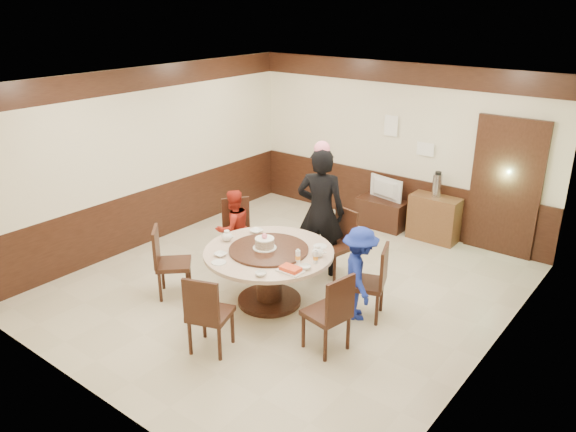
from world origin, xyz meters
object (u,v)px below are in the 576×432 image
Objects in this scene: person_standing at (321,212)px; person_blue at (360,274)px; thermos at (437,185)px; banquet_table at (269,266)px; tv_stand at (382,213)px; birthday_cake at (265,243)px; side_cabinet at (434,218)px; shrimp_platter at (291,270)px; television at (383,189)px; person_red at (233,228)px.

person_standing reaches higher than person_blue.
banquet_table is at bearing -103.91° from thermos.
thermos is (0.94, 0.03, 0.69)m from tv_stand.
person_blue is at bearing 20.82° from birthday_cake.
person_standing is 2.35m from side_cabinet.
television is (-0.71, 3.53, -0.08)m from shrimp_platter.
birthday_cake is 3.32m from tv_stand.
tv_stand is 0.96m from side_cabinet.
birthday_cake is 3.40m from thermos.
person_blue is 3.08m from television.
person_standing is 1.59× the size of person_red.
person_standing is 2.22m from tv_stand.
birthday_cake is at bearing -88.49° from tv_stand.
banquet_table is at bearing 69.93° from person_blue.
tv_stand is 0.44m from television.
birthday_cake is 3.26m from television.
thermos is at bearing -132.83° from person_standing.
person_red is at bearing 46.08° from person_blue.
banquet_table is at bearing 27.28° from birthday_cake.
television is at bearing -16.95° from person_blue.
banquet_table is 1.96× the size of tv_stand.
person_blue is at bearing 20.54° from banquet_table.
shrimp_platter is at bearing 80.42° from person_red.
person_blue reaches higher than birthday_cake.
person_standing is 6.24× the size of shrimp_platter.
banquet_table is 1.26m from person_red.
television is at bearing 0.00° from tv_stand.
thermos is at bearing 1.83° from tv_stand.
banquet_table is 3.39m from thermos.
person_blue is 1.50× the size of side_cabinet.
person_blue is 2.88m from side_cabinet.
person_blue reaches higher than tv_stand.
tv_stand is (-0.13, 3.24, -0.28)m from banquet_table.
tv_stand is at bearing -16.95° from person_blue.
side_cabinet is at bearing 75.96° from banquet_table.
person_standing is 2.12m from television.
thermos is at bearing -34.71° from person_blue.
side_cabinet is (0.23, 3.56, -0.40)m from shrimp_platter.
person_red reaches higher than banquet_table.
side_cabinet is (0.95, 0.03, -0.32)m from television.
person_red is 2.87m from television.
person_blue is (1.09, -0.72, -0.33)m from person_standing.
television is (0.00, 0.00, 0.44)m from tv_stand.
shrimp_platter is (-0.52, -0.71, 0.18)m from person_blue.
person_standing is at bearing -86.08° from tv_stand.
thermos is at bearing 75.42° from birthday_cake.
person_red is at bearing 152.40° from birthday_cake.
banquet_table is 0.32m from birthday_cake.
person_standing is 6.15× the size of birthday_cake.
television is at bearing 101.44° from shrimp_platter.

